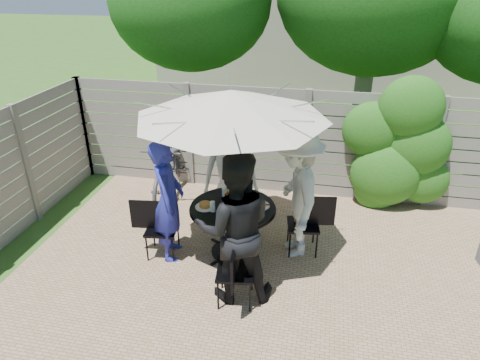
% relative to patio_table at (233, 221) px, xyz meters
% --- Properties ---
extents(backyard_envelope, '(60.00, 60.00, 5.00)m').
position_rel_patio_table_xyz_m(backyard_envelope, '(0.89, 9.21, 2.09)').
color(backyard_envelope, '#30551A').
rests_on(backyard_envelope, ground).
extents(patio_table, '(1.36, 1.36, 0.74)m').
position_rel_patio_table_xyz_m(patio_table, '(0.00, 0.00, 0.00)').
color(patio_table, black).
rests_on(patio_table, ground).
extents(umbrella, '(2.86, 2.86, 2.28)m').
position_rel_patio_table_xyz_m(umbrella, '(0.00, 0.00, 1.60)').
color(umbrella, silver).
rests_on(umbrella, ground).
extents(chair_back, '(0.49, 0.69, 0.93)m').
position_rel_patio_table_xyz_m(chair_back, '(-0.24, 0.94, -0.23)').
color(chair_back, black).
rests_on(chair_back, ground).
extents(person_back, '(0.92, 0.71, 1.66)m').
position_rel_patio_table_xyz_m(person_back, '(-0.20, 0.80, 0.32)').
color(person_back, silver).
rests_on(person_back, ground).
extents(chair_left, '(0.63, 0.45, 0.84)m').
position_rel_patio_table_xyz_m(chair_left, '(-0.93, -0.24, -0.26)').
color(chair_left, black).
rests_on(chair_left, ground).
extents(person_left, '(0.54, 0.69, 1.68)m').
position_rel_patio_table_xyz_m(person_left, '(-0.80, -0.20, 0.33)').
color(person_left, '#222697').
rests_on(person_left, ground).
extents(chair_front, '(0.47, 0.65, 0.88)m').
position_rel_patio_table_xyz_m(chair_front, '(0.24, -0.94, -0.25)').
color(chair_front, black).
rests_on(chair_front, ground).
extents(person_front, '(1.05, 0.90, 1.86)m').
position_rel_patio_table_xyz_m(person_front, '(0.20, -0.80, 0.42)').
color(person_front, black).
rests_on(person_front, ground).
extents(chair_right, '(0.65, 0.47, 0.86)m').
position_rel_patio_table_xyz_m(chair_right, '(0.94, 0.24, -0.25)').
color(chair_right, black).
rests_on(chair_right, ground).
extents(person_right, '(0.94, 1.29, 1.80)m').
position_rel_patio_table_xyz_m(person_right, '(0.80, 0.20, 0.39)').
color(person_right, beige).
rests_on(person_right, ground).
extents(plate_back, '(0.26, 0.26, 0.06)m').
position_rel_patio_table_xyz_m(plate_back, '(-0.09, 0.35, 0.25)').
color(plate_back, white).
rests_on(plate_back, patio_table).
extents(plate_left, '(0.26, 0.26, 0.06)m').
position_rel_patio_table_xyz_m(plate_left, '(-0.35, -0.09, 0.25)').
color(plate_left, white).
rests_on(plate_left, patio_table).
extents(plate_front, '(0.26, 0.26, 0.06)m').
position_rel_patio_table_xyz_m(plate_front, '(0.09, -0.35, 0.25)').
color(plate_front, white).
rests_on(plate_front, patio_table).
extents(plate_right, '(0.26, 0.26, 0.06)m').
position_rel_patio_table_xyz_m(plate_right, '(0.35, 0.09, 0.25)').
color(plate_right, white).
rests_on(plate_right, patio_table).
extents(plate_extra, '(0.24, 0.24, 0.06)m').
position_rel_patio_table_xyz_m(plate_extra, '(0.25, -0.25, 0.25)').
color(plate_extra, white).
rests_on(plate_extra, patio_table).
extents(glass_back, '(0.07, 0.07, 0.14)m').
position_rel_patio_table_xyz_m(glass_back, '(-0.17, 0.23, 0.29)').
color(glass_back, silver).
rests_on(glass_back, patio_table).
extents(glass_left, '(0.07, 0.07, 0.14)m').
position_rel_patio_table_xyz_m(glass_left, '(-0.23, -0.17, 0.29)').
color(glass_left, silver).
rests_on(glass_left, patio_table).
extents(glass_front, '(0.07, 0.07, 0.14)m').
position_rel_patio_table_xyz_m(glass_front, '(0.17, -0.23, 0.29)').
color(glass_front, silver).
rests_on(glass_front, patio_table).
extents(glass_right, '(0.07, 0.07, 0.14)m').
position_rel_patio_table_xyz_m(glass_right, '(0.23, 0.17, 0.29)').
color(glass_right, silver).
rests_on(glass_right, patio_table).
extents(syrup_jug, '(0.09, 0.09, 0.16)m').
position_rel_patio_table_xyz_m(syrup_jug, '(-0.07, 0.03, 0.30)').
color(syrup_jug, '#59280C').
rests_on(syrup_jug, patio_table).
extents(coffee_cup, '(0.08, 0.08, 0.12)m').
position_rel_patio_table_xyz_m(coffee_cup, '(0.04, 0.24, 0.28)').
color(coffee_cup, '#C6B293').
rests_on(coffee_cup, patio_table).
extents(bicycle, '(0.77, 1.91, 0.98)m').
position_rel_patio_table_xyz_m(bicycle, '(-1.41, 1.52, -0.02)').
color(bicycle, '#333338').
rests_on(bicycle, ground).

